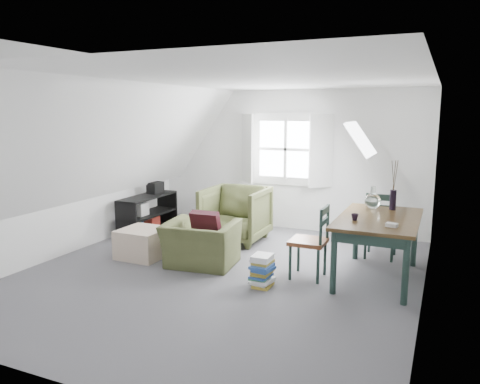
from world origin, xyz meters
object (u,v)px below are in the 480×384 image
at_px(armchair_near, 201,265).
at_px(armchair_far, 235,241).
at_px(dining_chair_far, 381,224).
at_px(dining_chair_near, 311,241).
at_px(magazine_stack, 262,271).
at_px(ottoman, 143,243).
at_px(media_shelf, 147,216).
at_px(dining_table, 379,225).

bearing_deg(armchair_near, armchair_far, -93.06).
relative_size(armchair_near, armchair_far, 0.96).
height_order(dining_chair_far, dining_chair_near, dining_chair_far).
distance_m(dining_chair_far, magazine_stack, 2.13).
relative_size(armchair_far, dining_chair_far, 1.02).
relative_size(ottoman, media_shelf, 0.50).
height_order(dining_chair_near, magazine_stack, dining_chair_near).
xyz_separation_m(dining_chair_far, dining_chair_near, (-0.70, -1.23, -0.02)).
distance_m(armchair_near, magazine_stack, 1.14).
xyz_separation_m(dining_table, media_shelf, (-4.06, 0.76, -0.41)).
bearing_deg(armchair_far, dining_chair_near, -37.05).
relative_size(armchair_near, dining_table, 0.59).
xyz_separation_m(ottoman, dining_chair_far, (3.19, 1.37, 0.30)).
height_order(ottoman, dining_table, dining_table).
xyz_separation_m(dining_table, magazine_stack, (-1.24, -0.84, -0.50)).
xyz_separation_m(dining_chair_far, magazine_stack, (-1.16, -1.76, -0.31)).
height_order(armchair_near, armchair_far, armchair_far).
xyz_separation_m(armchair_far, dining_table, (2.39, -0.88, 0.70)).
bearing_deg(armchair_far, media_shelf, -176.13).
distance_m(armchair_far, magazine_stack, 2.08).
height_order(ottoman, dining_chair_near, dining_chair_near).
relative_size(armchair_far, magazine_stack, 2.54).
xyz_separation_m(armchair_near, media_shelf, (-1.76, 1.22, 0.30)).
distance_m(armchair_far, media_shelf, 1.70).
height_order(armchair_near, dining_chair_near, dining_chair_near).
relative_size(dining_chair_far, dining_chair_near, 1.03).
bearing_deg(dining_table, magazine_stack, -148.27).
xyz_separation_m(armchair_near, magazine_stack, (1.06, -0.38, 0.20)).
bearing_deg(ottoman, armchair_far, 56.76).
xyz_separation_m(dining_table, dining_chair_near, (-0.78, -0.31, -0.21)).
distance_m(armchair_near, dining_chair_near, 1.61).
bearing_deg(magazine_stack, ottoman, 169.26).
relative_size(armchair_far, dining_chair_near, 1.05).
relative_size(armchair_near, magazine_stack, 2.44).
bearing_deg(media_shelf, ottoman, -60.49).
relative_size(dining_chair_near, media_shelf, 0.74).
bearing_deg(dining_chair_far, media_shelf, 15.09).
relative_size(dining_chair_near, magazine_stack, 2.42).
bearing_deg(armchair_near, media_shelf, -41.45).
distance_m(armchair_near, ottoman, 0.99).
relative_size(ottoman, dining_table, 0.39).
relative_size(dining_table, dining_chair_near, 1.70).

